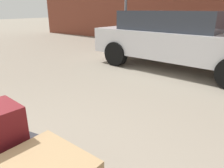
# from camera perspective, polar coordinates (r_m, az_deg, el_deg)

# --- Properties ---
(suitcase_charcoal_rear_left) EXTENTS (0.65, 0.49, 0.21)m
(suitcase_charcoal_rear_left) POSITION_cam_1_polar(r_m,az_deg,el_deg) (1.87, -28.08, -16.15)
(suitcase_charcoal_rear_left) COLOR #2D2D33
(suitcase_charcoal_rear_left) RESTS_ON luggage_cart
(parked_car) EXTENTS (4.45, 2.24, 1.42)m
(parked_car) POSITION_cam_1_polar(r_m,az_deg,el_deg) (5.69, 17.69, 11.75)
(parked_car) COLOR silver
(parked_car) RESTS_ON ground_plane
(no_parking_sign) EXTENTS (0.50, 0.10, 2.46)m
(no_parking_sign) POSITION_cam_1_polar(r_m,az_deg,el_deg) (5.97, 3.75, 20.22)
(no_parking_sign) COLOR slate
(no_parking_sign) RESTS_ON ground_plane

